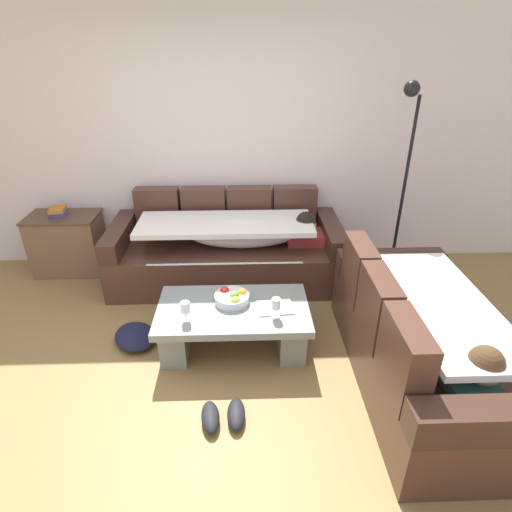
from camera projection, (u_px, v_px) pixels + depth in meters
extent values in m
plane|color=olive|center=(201.00, 392.00, 3.01)|extent=(14.00, 14.00, 0.00)
cube|color=silver|center=(210.00, 139.00, 4.29)|extent=(9.00, 0.10, 2.70)
cube|color=#4B2D22|center=(227.00, 261.00, 4.34)|extent=(2.31, 0.92, 0.42)
cube|color=#4B2D22|center=(158.00, 209.00, 4.45)|extent=(0.46, 0.16, 0.46)
cube|color=#4B2D22|center=(204.00, 209.00, 4.46)|extent=(0.46, 0.16, 0.46)
cube|color=#4B2D22|center=(249.00, 208.00, 4.48)|extent=(0.46, 0.16, 0.46)
cube|color=#4B2D22|center=(295.00, 207.00, 4.49)|extent=(0.46, 0.16, 0.46)
cube|color=#3C241B|center=(119.00, 236.00, 4.16)|extent=(0.18, 0.92, 0.20)
cube|color=#3C241B|center=(331.00, 233.00, 4.22)|extent=(0.18, 0.92, 0.20)
cube|color=#B23838|center=(304.00, 237.00, 4.23)|extent=(0.36, 0.28, 0.11)
sphere|color=tan|center=(306.00, 224.00, 4.12)|extent=(0.21, 0.21, 0.21)
sphere|color=black|center=(306.00, 222.00, 4.11)|extent=(0.20, 0.20, 0.20)
ellipsoid|color=silver|center=(243.00, 232.00, 4.14)|extent=(1.10, 0.44, 0.28)
cube|color=silver|center=(225.00, 224.00, 4.07)|extent=(1.70, 0.60, 0.05)
cube|color=silver|center=(225.00, 281.00, 3.94)|extent=(1.44, 0.04, 0.38)
cube|color=#4B2D22|center=(421.00, 356.00, 3.04)|extent=(0.92, 1.89, 0.42)
cube|color=#4B2D22|center=(404.00, 357.00, 2.38)|extent=(0.16, 0.48, 0.46)
cube|color=#4B2D22|center=(378.00, 306.00, 2.83)|extent=(0.16, 0.48, 0.46)
cube|color=#4B2D22|center=(359.00, 270.00, 3.28)|extent=(0.16, 0.48, 0.46)
cube|color=#3C241B|center=(497.00, 421.00, 2.14)|extent=(0.92, 0.18, 0.20)
cube|color=#3C241B|center=(390.00, 262.00, 3.66)|extent=(0.92, 0.18, 0.20)
cube|color=#2D6660|center=(471.00, 388.00, 2.40)|extent=(0.28, 0.36, 0.11)
sphere|color=tan|center=(485.00, 367.00, 2.33)|extent=(0.21, 0.21, 0.21)
sphere|color=#4C331E|center=(486.00, 363.00, 2.32)|extent=(0.20, 0.20, 0.20)
ellipsoid|color=white|center=(436.00, 313.00, 2.91)|extent=(0.44, 0.97, 0.28)
cube|color=white|center=(444.00, 304.00, 2.84)|extent=(0.60, 1.41, 0.05)
cube|color=white|center=(481.00, 352.00, 3.05)|extent=(0.04, 1.20, 0.38)
cube|color=gray|center=(233.00, 311.00, 3.31)|extent=(1.20, 0.68, 0.06)
cube|color=gray|center=(177.00, 331.00, 3.38)|extent=(0.20, 0.54, 0.32)
cube|color=gray|center=(290.00, 329.00, 3.41)|extent=(0.20, 0.54, 0.32)
cylinder|color=silver|center=(232.00, 298.00, 3.34)|extent=(0.28, 0.28, 0.07)
sphere|color=#66A02F|center=(234.00, 296.00, 3.33)|extent=(0.08, 0.08, 0.08)
sphere|color=#A81B17|center=(225.00, 291.00, 3.39)|extent=(0.08, 0.08, 0.08)
sphere|color=gold|center=(235.00, 301.00, 3.26)|extent=(0.08, 0.08, 0.08)
sphere|color=orange|center=(242.00, 293.00, 3.36)|extent=(0.08, 0.08, 0.08)
cylinder|color=silver|center=(186.00, 320.00, 3.13)|extent=(0.06, 0.06, 0.01)
cylinder|color=silver|center=(186.00, 316.00, 3.12)|extent=(0.01, 0.01, 0.07)
cylinder|color=silver|center=(185.00, 307.00, 3.08)|extent=(0.07, 0.07, 0.08)
cylinder|color=silver|center=(276.00, 317.00, 3.18)|extent=(0.06, 0.06, 0.01)
cylinder|color=silver|center=(276.00, 312.00, 3.16)|extent=(0.01, 0.01, 0.07)
cylinder|color=silver|center=(276.00, 304.00, 3.12)|extent=(0.07, 0.07, 0.08)
cube|color=white|center=(275.00, 308.00, 3.28)|extent=(0.30, 0.24, 0.01)
cube|color=brown|center=(68.00, 244.00, 4.46)|extent=(0.70, 0.42, 0.62)
cube|color=#51392A|center=(62.00, 217.00, 4.31)|extent=(0.72, 0.44, 0.02)
cube|color=#72337F|center=(59.00, 215.00, 4.30)|extent=(0.17, 0.18, 0.02)
cube|color=#2D569E|center=(58.00, 212.00, 4.29)|extent=(0.14, 0.17, 0.03)
cube|color=#B76623|center=(58.00, 209.00, 4.27)|extent=(0.17, 0.21, 0.04)
cylinder|color=black|center=(390.00, 271.00, 4.56)|extent=(0.28, 0.28, 0.02)
cylinder|color=black|center=(404.00, 191.00, 4.14)|extent=(0.03, 0.03, 1.80)
sphere|color=black|center=(412.00, 89.00, 3.60)|extent=(0.14, 0.14, 0.14)
ellipsoid|color=black|center=(210.00, 417.00, 2.75)|extent=(0.15, 0.28, 0.09)
ellipsoid|color=black|center=(236.00, 414.00, 2.78)|extent=(0.12, 0.27, 0.09)
ellipsoid|color=#191933|center=(135.00, 336.00, 3.48)|extent=(0.49, 0.51, 0.12)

